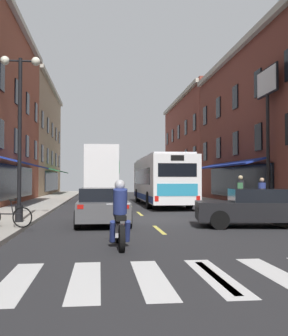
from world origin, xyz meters
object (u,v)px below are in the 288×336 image
bicycle_near (7,216)px  pedestrian_near (241,192)px  box_truck (103,174)px  street_lamp_twin (20,130)px  sedan_near (263,207)px  pedestrian_far (196,189)px  billboard_sign (268,103)px  motorcycle_rider (120,218)px  sedan_mid (103,206)px  pedestrian_rear (262,194)px  sedan_far (101,190)px  transit_bus (161,180)px

bicycle_near → pedestrian_near: 11.84m
box_truck → street_lamp_twin: size_ratio=1.19×
sedan_near → street_lamp_twin: size_ratio=0.79×
pedestrian_far → box_truck: bearing=-15.1°
pedestrian_far → street_lamp_twin: 18.31m
billboard_sign → sedan_near: billboard_sign is taller
motorcycle_rider → street_lamp_twin: size_ratio=0.34×
sedan_near → sedan_mid: sedan_mid is taller
pedestrian_near → street_lamp_twin: size_ratio=0.29×
box_truck → sedan_near: box_truck is taller
billboard_sign → box_truck: (-8.80, 10.11, -3.73)m
pedestrian_rear → street_lamp_twin: bearing=80.4°
billboard_sign → street_lamp_twin: size_ratio=1.26×
sedan_far → pedestrian_near: pedestrian_near is taller
pedestrian_rear → street_lamp_twin: street_lamp_twin is taller
sedan_far → pedestrian_far: pedestrian_far is taller
bicycle_near → pedestrian_far: size_ratio=0.97×
transit_bus → box_truck: (-3.81, 4.44, 0.43)m
pedestrian_rear → street_lamp_twin: size_ratio=0.27×
billboard_sign → sedan_mid: 11.66m
billboard_sign → motorcycle_rider: billboard_sign is taller
motorcycle_rider → pedestrian_near: size_ratio=1.18×
sedan_mid → motorcycle_rider: bearing=-86.0°
sedan_far → bicycle_near: size_ratio=2.77×
street_lamp_twin → sedan_near: bearing=-8.4°
transit_bus → pedestrian_far: size_ratio=6.74×
sedan_mid → pedestrian_rear: 8.17m
pedestrian_far → pedestrian_rear: 11.65m
sedan_near → box_truck: bearing=107.9°
pedestrian_rear → street_lamp_twin: (-10.56, -3.36, 2.49)m
sedan_mid → transit_bus: bearing=70.7°
box_truck → street_lamp_twin: 16.21m
motorcycle_rider → sedan_far: bearing=90.7°
billboard_sign → motorcycle_rider: bearing=-128.3°
billboard_sign → transit_bus: billboard_sign is taller
sedan_mid → motorcycle_rider: size_ratio=2.14×
transit_bus → sedan_near: size_ratio=2.43×
box_truck → transit_bus: bearing=-49.4°
sedan_far → pedestrian_rear: pedestrian_rear is taller
sedan_far → pedestrian_near: (6.95, -20.31, 0.41)m
motorcycle_rider → street_lamp_twin: bearing=123.9°
sedan_mid → motorcycle_rider: (0.37, -5.27, 0.01)m
pedestrian_near → pedestrian_rear: bearing=-41.0°
bicycle_near → pedestrian_near: pedestrian_near is taller
sedan_far → street_lamp_twin: 25.24m
motorcycle_rider → transit_bus: bearing=77.9°
motorcycle_rider → bicycle_near: motorcycle_rider is taller
transit_bus → bicycle_near: size_ratio=6.92×
billboard_sign → box_truck: 13.91m
pedestrian_rear → pedestrian_far: bearing=-25.5°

